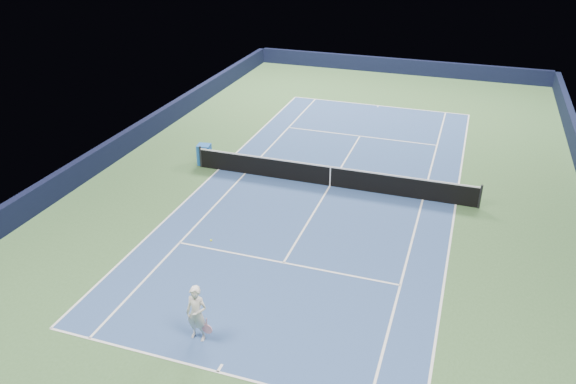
% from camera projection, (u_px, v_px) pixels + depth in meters
% --- Properties ---
extents(ground, '(40.00, 40.00, 0.00)m').
position_uv_depth(ground, '(330.00, 186.00, 25.21)').
color(ground, '#375B31').
rests_on(ground, ground).
extents(wall_far, '(22.00, 0.35, 1.10)m').
position_uv_depth(wall_far, '(398.00, 66.00, 41.66)').
color(wall_far, black).
rests_on(wall_far, ground).
extents(wall_left, '(0.35, 40.00, 1.10)m').
position_uv_depth(wall_left, '(121.00, 145.00, 28.03)').
color(wall_left, black).
rests_on(wall_left, ground).
extents(court_surface, '(10.97, 23.77, 0.01)m').
position_uv_depth(court_surface, '(330.00, 186.00, 25.21)').
color(court_surface, navy).
rests_on(court_surface, ground).
extents(baseline_far, '(10.97, 0.08, 0.00)m').
position_uv_depth(baseline_far, '(378.00, 106.00, 35.22)').
color(baseline_far, white).
rests_on(baseline_far, ground).
extents(baseline_near, '(10.97, 0.08, 0.00)m').
position_uv_depth(baseline_near, '(218.00, 372.00, 15.20)').
color(baseline_near, white).
rests_on(baseline_near, ground).
extents(sideline_doubles_right, '(0.08, 23.77, 0.00)m').
position_uv_depth(sideline_doubles_right, '(456.00, 204.00, 23.65)').
color(sideline_doubles_right, white).
rests_on(sideline_doubles_right, ground).
extents(sideline_doubles_left, '(0.08, 23.77, 0.00)m').
position_uv_depth(sideline_doubles_left, '(219.00, 169.00, 26.76)').
color(sideline_doubles_left, white).
rests_on(sideline_doubles_left, ground).
extents(sideline_singles_right, '(0.08, 23.77, 0.00)m').
position_uv_depth(sideline_singles_right, '(423.00, 200.00, 24.04)').
color(sideline_singles_right, white).
rests_on(sideline_singles_right, ground).
extents(sideline_singles_left, '(0.08, 23.77, 0.00)m').
position_uv_depth(sideline_singles_left, '(245.00, 173.00, 26.38)').
color(sideline_singles_left, white).
rests_on(sideline_singles_left, ground).
extents(service_line_far, '(8.23, 0.08, 0.00)m').
position_uv_depth(service_line_far, '(360.00, 136.00, 30.60)').
color(service_line_far, white).
rests_on(service_line_far, ground).
extents(service_line_near, '(8.23, 0.08, 0.00)m').
position_uv_depth(service_line_near, '(283.00, 263.00, 19.82)').
color(service_line_near, white).
rests_on(service_line_near, ground).
extents(center_service_line, '(0.08, 12.80, 0.00)m').
position_uv_depth(center_service_line, '(330.00, 186.00, 25.21)').
color(center_service_line, white).
rests_on(center_service_line, ground).
extents(center_mark_far, '(0.08, 0.30, 0.00)m').
position_uv_depth(center_mark_far, '(378.00, 106.00, 35.09)').
color(center_mark_far, white).
rests_on(center_mark_far, ground).
extents(center_mark_near, '(0.08, 0.30, 0.00)m').
position_uv_depth(center_mark_near, '(220.00, 368.00, 15.32)').
color(center_mark_near, white).
rests_on(center_mark_near, ground).
extents(tennis_net, '(12.90, 0.10, 1.07)m').
position_uv_depth(tennis_net, '(330.00, 176.00, 24.98)').
color(tennis_net, black).
rests_on(tennis_net, ground).
extents(sponsor_cube, '(0.69, 0.64, 1.00)m').
position_uv_depth(sponsor_cube, '(204.00, 154.00, 27.13)').
color(sponsor_cube, '#1D59AE').
rests_on(sponsor_cube, ground).
extents(tennis_player, '(0.82, 1.27, 2.81)m').
position_uv_depth(tennis_player, '(197.00, 314.00, 15.99)').
color(tennis_player, white).
rests_on(tennis_player, ground).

